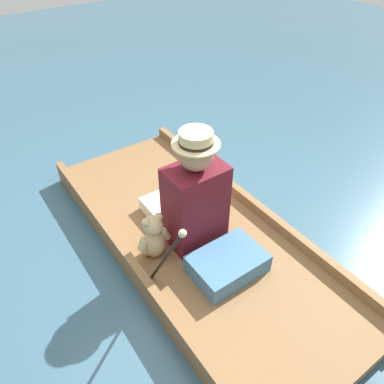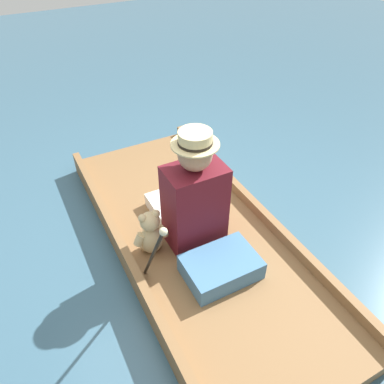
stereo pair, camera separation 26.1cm
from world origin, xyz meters
name	(u,v)px [view 1 (the left image)]	position (x,y,z in m)	size (l,w,h in m)	color
ground_plane	(195,243)	(0.00, 0.00, 0.00)	(16.00, 16.00, 0.00)	#385B70
punt_boat	(195,238)	(0.00, 0.00, 0.07)	(1.18, 2.83, 0.21)	brown
seat_cushion	(228,264)	(-0.03, -0.43, 0.19)	(0.50, 0.35, 0.14)	teal
seated_person	(191,198)	(-0.03, 0.01, 0.48)	(0.41, 0.70, 0.92)	white
teddy_bear	(154,237)	(-0.36, -0.01, 0.30)	(0.27, 0.16, 0.38)	tan
wine_glass	(198,185)	(0.30, 0.38, 0.21)	(0.10, 0.10, 0.12)	silver
walking_cane	(168,255)	(-0.49, -0.42, 0.58)	(0.04, 0.43, 0.79)	black
champagne_bottle	(191,162)	(0.39, 0.62, 0.28)	(0.09, 0.09, 0.35)	#19381E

